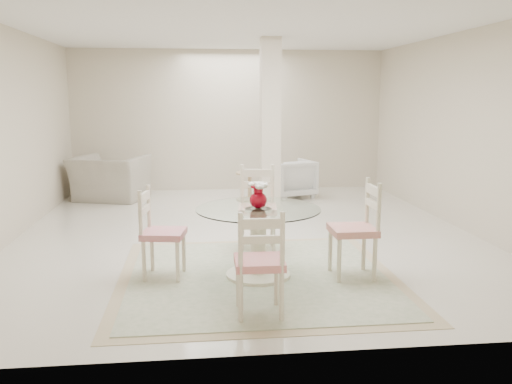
{
  "coord_description": "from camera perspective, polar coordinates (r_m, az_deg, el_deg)",
  "views": [
    {
      "loc": [
        -0.66,
        -7.08,
        1.83
      ],
      "look_at": [
        -0.05,
        -1.63,
        0.85
      ],
      "focal_mm": 38.0,
      "sensor_mm": 36.0,
      "label": 1
    }
  ],
  "objects": [
    {
      "name": "red_vase",
      "position": [
        5.37,
        0.27,
        -0.29
      ],
      "size": [
        0.2,
        0.19,
        0.27
      ],
      "color": "#A80518",
      "rests_on": "dining_table"
    },
    {
      "name": "dining_chair_north",
      "position": [
        6.43,
        0.15,
        -1.02
      ],
      "size": [
        0.49,
        0.49,
        1.12
      ],
      "rotation": [
        0.0,
        0.0,
        -0.1
      ],
      "color": "beige",
      "rests_on": "ground"
    },
    {
      "name": "area_rug",
      "position": [
        5.59,
        0.23,
        -8.9
      ],
      "size": [
        2.82,
        2.82,
        0.02
      ],
      "color": "tan",
      "rests_on": "ground"
    },
    {
      "name": "dining_chair_west",
      "position": [
        5.53,
        -10.38,
        -3.55
      ],
      "size": [
        0.47,
        0.47,
        1.02
      ],
      "rotation": [
        0.0,
        0.0,
        1.41
      ],
      "color": "#F2E3C6",
      "rests_on": "ground"
    },
    {
      "name": "dining_table",
      "position": [
        5.48,
        0.23,
        -5.35
      ],
      "size": [
        1.25,
        1.25,
        0.72
      ],
      "rotation": [
        0.0,
        0.0,
        -0.11
      ],
      "color": "beige",
      "rests_on": "ground"
    },
    {
      "name": "armchair_white",
      "position": [
        9.86,
        3.69,
        1.44
      ],
      "size": [
        0.92,
        0.94,
        0.69
      ],
      "primitive_type": "imported",
      "rotation": [
        0.0,
        0.0,
        3.43
      ],
      "color": "silver",
      "rests_on": "ground"
    },
    {
      "name": "ground",
      "position": [
        7.34,
        -1.04,
        -4.31
      ],
      "size": [
        7.0,
        7.0,
        0.0
      ],
      "primitive_type": "plane",
      "color": "silver",
      "rests_on": "ground"
    },
    {
      "name": "room_shell",
      "position": [
        7.11,
        -1.08,
        10.33
      ],
      "size": [
        6.02,
        7.02,
        2.71
      ],
      "color": "beige",
      "rests_on": "ground"
    },
    {
      "name": "dining_chair_south",
      "position": [
        4.46,
        0.43,
        -6.72
      ],
      "size": [
        0.42,
        0.42,
        1.02
      ],
      "rotation": [
        0.0,
        0.0,
        3.12
      ],
      "color": "beige",
      "rests_on": "ground"
    },
    {
      "name": "recliner_taupe",
      "position": [
        9.93,
        -15.12,
        1.42
      ],
      "size": [
        1.45,
        1.35,
        0.78
      ],
      "primitive_type": "imported",
      "rotation": [
        0.0,
        0.0,
        2.84
      ],
      "color": "#A19785",
      "rests_on": "ground"
    },
    {
      "name": "column",
      "position": [
        8.47,
        1.5,
        6.87
      ],
      "size": [
        0.3,
        0.3,
        2.7
      ],
      "primitive_type": "cube",
      "color": "beige",
      "rests_on": "ground"
    },
    {
      "name": "side_table",
      "position": [
        9.49,
        -0.67,
        0.45
      ],
      "size": [
        0.49,
        0.49,
        0.51
      ],
      "color": "tan",
      "rests_on": "ground"
    },
    {
      "name": "dining_chair_east",
      "position": [
        5.54,
        10.87,
        -3.11
      ],
      "size": [
        0.44,
        0.44,
        1.1
      ],
      "rotation": [
        0.0,
        0.0,
        -1.57
      ],
      "color": "beige",
      "rests_on": "ground"
    }
  ]
}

